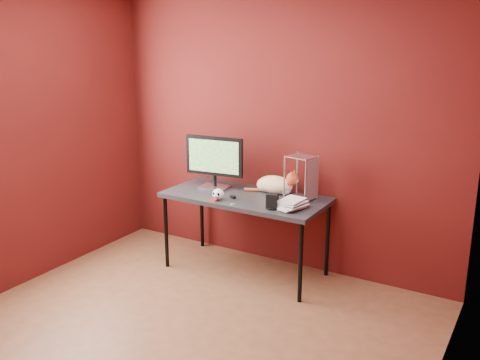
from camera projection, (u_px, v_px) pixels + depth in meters
The scene contains 11 objects.
room at pixel (161, 150), 3.50m from camera, with size 3.52×3.52×2.61m.
desk at pixel (245, 201), 4.91m from camera, with size 1.50×0.70×0.75m.
monitor at pixel (214, 160), 5.06m from camera, with size 0.58×0.22×0.50m.
cat at pixel (275, 184), 4.95m from camera, with size 0.52×0.20×0.24m.
skull_mug at pixel (218, 194), 4.75m from camera, with size 0.10×0.11×0.10m.
speaker at pixel (272, 202), 4.51m from camera, with size 0.11×0.11×0.13m.
book_stack at pixel (286, 153), 4.47m from camera, with size 0.25×0.28×0.93m.
wire_rack at pixel (301, 177), 4.75m from camera, with size 0.26×0.23×0.40m.
pocket_knife at pixel (213, 200), 4.74m from camera, with size 0.08×0.02×0.02m, color #AB0D12.
black_gadget at pixel (233, 197), 4.81m from camera, with size 0.05×0.03×0.02m, color black.
washer at pixel (233, 204), 4.64m from camera, with size 0.05×0.05×0.00m, color #B1B0B5.
Camera 1 is at (2.19, -2.69, 2.18)m, focal length 40.00 mm.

